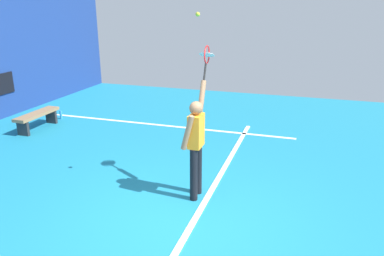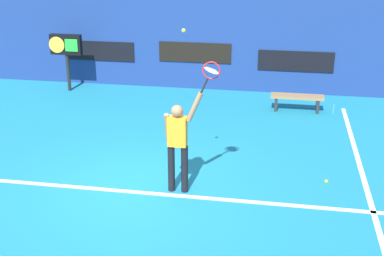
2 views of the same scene
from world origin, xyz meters
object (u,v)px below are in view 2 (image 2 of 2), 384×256
(tennis_ball, at_px, (184,30))
(court_bench, at_px, (297,99))
(water_bottle, at_px, (333,109))
(spare_ball, at_px, (326,181))
(tennis_racket, at_px, (211,72))
(tennis_player, at_px, (178,141))
(scoreboard_clock, at_px, (66,47))

(tennis_ball, relative_size, court_bench, 0.05)
(tennis_ball, bearing_deg, water_bottle, 58.76)
(tennis_ball, xyz_separation_m, spare_ball, (2.65, 0.80, -2.98))
(tennis_racket, xyz_separation_m, court_bench, (1.64, 5.10, -1.98))
(tennis_player, height_order, water_bottle, tennis_player)
(scoreboard_clock, bearing_deg, tennis_racket, -48.59)
(scoreboard_clock, distance_m, water_bottle, 7.91)
(court_bench, bearing_deg, tennis_player, -113.60)
(scoreboard_clock, relative_size, water_bottle, 7.16)
(tennis_ball, relative_size, scoreboard_clock, 0.04)
(tennis_player, relative_size, water_bottle, 8.17)
(tennis_player, relative_size, scoreboard_clock, 1.14)
(scoreboard_clock, bearing_deg, spare_ball, -34.48)
(tennis_racket, distance_m, spare_ball, 3.26)
(water_bottle, distance_m, spare_ball, 4.30)
(tennis_player, height_order, tennis_ball, tennis_ball)
(spare_ball, bearing_deg, court_bench, 97.13)
(tennis_player, relative_size, tennis_racket, 3.15)
(court_bench, bearing_deg, scoreboard_clock, 173.60)
(tennis_player, relative_size, tennis_ball, 28.83)
(court_bench, xyz_separation_m, water_bottle, (0.97, 0.00, -0.22))
(tennis_racket, relative_size, court_bench, 0.44)
(tennis_racket, bearing_deg, tennis_player, 179.58)
(tennis_racket, height_order, court_bench, tennis_racket)
(scoreboard_clock, xyz_separation_m, water_bottle, (7.78, -0.76, -1.22))
(water_bottle, bearing_deg, tennis_player, -122.11)
(tennis_player, xyz_separation_m, tennis_ball, (0.11, 0.01, 2.00))
(tennis_player, relative_size, court_bench, 1.40)
(spare_ball, bearing_deg, water_bottle, 84.20)
(tennis_player, xyz_separation_m, scoreboard_clock, (-4.59, 5.86, 0.33))
(court_bench, height_order, water_bottle, court_bench)
(scoreboard_clock, height_order, court_bench, scoreboard_clock)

